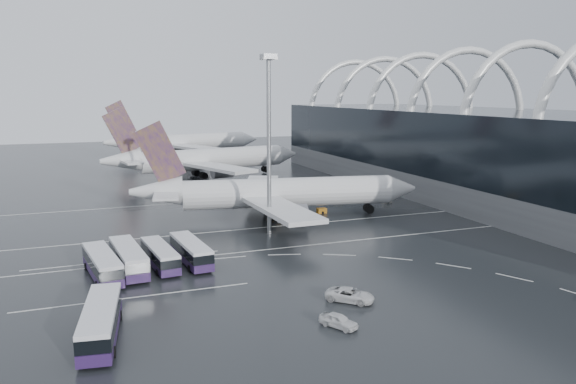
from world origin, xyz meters
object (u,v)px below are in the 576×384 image
object	(u,v)px
airliner_gate_b	(203,160)
bus_row_near_d	(191,251)
airliner_gate_c	(182,143)
gse_cart_belly_b	(339,200)
van_curve_b	(339,321)
bus_row_near_a	(102,264)
bus_row_far_a	(101,321)
airliner_main	(274,194)
bus_row_near_c	(160,255)
bus_row_near_b	(128,258)
van_curve_a	(350,295)
gse_cart_belly_d	(387,201)
gse_cart_belly_c	(274,217)
gse_cart_belly_a	(322,211)
floodlight_mast	(269,123)

from	to	relation	value
airliner_gate_b	bus_row_near_d	world-z (taller)	airliner_gate_b
airliner_gate_c	gse_cart_belly_b	size ratio (longest dim) A/B	31.63
bus_row_near_d	van_curve_b	distance (m)	29.84
bus_row_near_a	bus_row_far_a	size ratio (longest dim) A/B	0.97
airliner_main	airliner_gate_b	world-z (taller)	airliner_gate_b
bus_row_far_a	gse_cart_belly_b	distance (m)	76.99
van_curve_b	bus_row_near_c	bearing A→B (deg)	87.40
bus_row_far_a	bus_row_near_b	bearing A→B (deg)	-3.99
van_curve_a	gse_cart_belly_b	bearing A→B (deg)	17.89
van_curve_a	gse_cart_belly_d	bearing A→B (deg)	7.86
airliner_gate_b	bus_row_near_d	bearing A→B (deg)	-112.21
bus_row_near_c	gse_cart_belly_c	size ratio (longest dim) A/B	5.18
airliner_gate_c	van_curve_b	bearing A→B (deg)	-103.98
airliner_gate_b	bus_row_near_c	distance (m)	83.47
van_curve_a	gse_cart_belly_c	bearing A→B (deg)	34.92
van_curve_b	gse_cart_belly_a	size ratio (longest dim) A/B	2.27
bus_row_near_a	van_curve_b	distance (m)	34.11
floodlight_mast	gse_cart_belly_b	world-z (taller)	floodlight_mast
bus_row_near_d	gse_cart_belly_c	bearing A→B (deg)	-48.44
bus_row_near_d	van_curve_a	distance (m)	26.30
bus_row_near_c	bus_row_far_a	xyz separation A→B (m)	(-8.93, -21.77, 0.22)
airliner_gate_b	gse_cart_belly_b	world-z (taller)	airliner_gate_b
bus_row_near_d	floodlight_mast	bearing A→B (deg)	-58.48
airliner_gate_c	gse_cart_belly_d	size ratio (longest dim) A/B	31.38
bus_row_near_c	bus_row_far_a	world-z (taller)	bus_row_far_a
airliner_main	gse_cart_belly_a	size ratio (longest dim) A/B	29.92
van_curve_a	bus_row_near_a	bearing A→B (deg)	96.41
bus_row_near_d	van_curve_b	xyz separation A→B (m)	(10.02, -28.09, -1.02)
airliner_gate_b	floodlight_mast	distance (m)	69.26
van_curve_a	gse_cart_belly_a	distance (m)	48.92
van_curve_a	gse_cart_belly_c	size ratio (longest dim) A/B	2.38
airliner_main	bus_row_near_a	size ratio (longest dim) A/B	4.11
bus_row_near_d	floodlight_mast	xyz separation A→B (m)	(16.06, 11.84, 17.46)
airliner_gate_b	bus_row_near_c	world-z (taller)	airliner_gate_b
gse_cart_belly_d	gse_cart_belly_c	bearing A→B (deg)	-166.02
bus_row_near_d	bus_row_near_b	bearing A→B (deg)	89.62
bus_row_near_c	gse_cart_belly_d	xyz separation A→B (m)	(53.97, 29.00, -1.14)
airliner_gate_c	gse_cart_belly_a	distance (m)	110.59
gse_cart_belly_c	bus_row_near_a	bearing A→B (deg)	-144.03
bus_row_far_a	bus_row_near_d	bearing A→B (deg)	-23.07
van_curve_a	van_curve_b	bearing A→B (deg)	-173.43
airliner_main	bus_row_far_a	xyz separation A→B (m)	(-34.45, -45.66, -2.93)
bus_row_near_b	bus_row_near_d	xyz separation A→B (m)	(8.80, 0.69, -0.12)
bus_row_near_a	airliner_gate_c	bearing A→B (deg)	-22.00
bus_row_near_c	gse_cart_belly_d	world-z (taller)	bus_row_near_c
van_curve_a	gse_cart_belly_d	distance (m)	61.48
van_curve_a	van_curve_b	xyz separation A→B (m)	(-4.48, -6.17, -0.07)
bus_row_near_a	bus_row_near_d	xyz separation A→B (m)	(12.32, 2.33, -0.07)
bus_row_near_c	floodlight_mast	bearing A→B (deg)	-64.94
gse_cart_belly_d	van_curve_a	bearing A→B (deg)	-124.71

